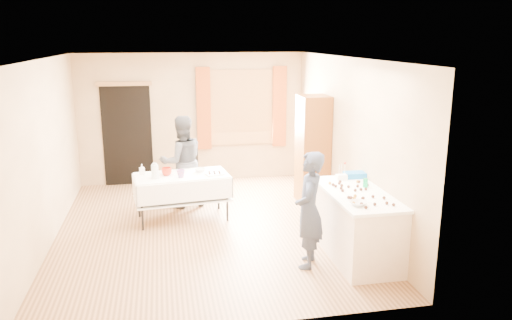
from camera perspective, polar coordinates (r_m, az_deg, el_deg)
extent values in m
cube|color=#9E7047|center=(7.87, -5.62, -7.87)|extent=(4.50, 5.50, 0.02)
cube|color=white|center=(7.32, -6.11, 11.56)|extent=(4.50, 5.50, 0.02)
cube|color=tan|center=(10.19, -7.25, 4.76)|extent=(4.50, 0.02, 2.60)
cube|color=tan|center=(4.84, -2.90, -5.42)|extent=(4.50, 0.02, 2.60)
cube|color=tan|center=(7.64, -22.99, 0.69)|extent=(0.02, 5.50, 2.60)
cube|color=tan|center=(7.99, 10.51, 2.12)|extent=(0.02, 5.50, 2.60)
cube|color=olive|center=(10.23, -1.65, 6.03)|extent=(1.32, 0.06, 1.52)
cube|color=white|center=(10.22, -1.63, 6.02)|extent=(1.20, 0.02, 1.40)
cube|color=#974217|center=(10.09, -6.00, 5.85)|extent=(0.28, 0.06, 1.65)
cube|color=#974217|center=(10.33, 2.70, 6.10)|extent=(0.28, 0.06, 1.65)
cube|color=black|center=(10.21, -14.49, 2.74)|extent=(0.95, 0.04, 2.00)
cube|color=olive|center=(10.05, -14.85, 8.42)|extent=(1.05, 0.06, 0.08)
cube|color=brown|center=(8.89, 6.49, 1.19)|extent=(0.50, 0.60, 1.91)
cube|color=#F7E3CE|center=(6.89, 11.41, -7.41)|extent=(0.72, 1.60, 0.86)
cube|color=white|center=(6.73, 11.59, -3.75)|extent=(0.79, 1.66, 0.04)
cube|color=white|center=(8.09, -8.51, -1.80)|extent=(1.54, 0.90, 0.04)
cube|color=black|center=(9.22, -7.60, -1.78)|extent=(0.44, 0.44, 0.06)
cube|color=black|center=(9.33, -7.85, 0.02)|extent=(0.40, 0.09, 0.57)
imported|color=#242C42|center=(6.41, 6.08, -5.69)|extent=(0.80, 0.74, 1.52)
imported|color=black|center=(8.70, -8.45, -0.19)|extent=(1.04, 0.94, 1.61)
cylinder|color=#079649|center=(6.94, 12.40, -2.57)|extent=(0.08, 0.08, 0.12)
imported|color=white|center=(6.20, 11.63, -4.87)|extent=(0.35, 0.35, 0.05)
cube|color=white|center=(7.23, 9.74, -1.95)|extent=(0.15, 0.10, 0.08)
cube|color=blue|center=(7.38, 11.22, -1.68)|extent=(0.31, 0.21, 0.08)
cylinder|color=silver|center=(7.92, -11.47, -1.31)|extent=(0.12, 0.12, 0.22)
imported|color=red|center=(8.07, -10.17, -1.31)|extent=(0.22, 0.22, 0.13)
imported|color=red|center=(7.92, -8.59, -1.54)|extent=(0.19, 0.19, 0.12)
imported|color=white|center=(8.23, -6.41, -1.14)|extent=(0.19, 0.19, 0.05)
cube|color=white|center=(8.04, -4.77, -1.59)|extent=(0.32, 0.26, 0.02)
imported|color=white|center=(8.19, -12.90, -1.06)|extent=(0.11, 0.11, 0.17)
sphere|color=#3F2314|center=(6.21, 11.09, -4.85)|extent=(0.04, 0.04, 0.04)
sphere|color=black|center=(6.72, 11.27, -3.40)|extent=(0.04, 0.04, 0.04)
sphere|color=black|center=(6.49, 14.42, -4.20)|extent=(0.04, 0.04, 0.04)
sphere|color=black|center=(6.68, 9.88, -3.45)|extent=(0.04, 0.04, 0.04)
sphere|color=black|center=(6.92, 8.81, -2.79)|extent=(0.04, 0.04, 0.04)
sphere|color=black|center=(6.78, 11.91, -3.29)|extent=(0.04, 0.04, 0.04)
sphere|color=#3F2314|center=(6.98, 8.44, -2.63)|extent=(0.04, 0.04, 0.04)
sphere|color=black|center=(6.30, 14.72, -4.77)|extent=(0.04, 0.04, 0.04)
sphere|color=black|center=(6.09, 12.44, -5.30)|extent=(0.04, 0.04, 0.04)
sphere|color=black|center=(6.99, 12.61, -2.79)|extent=(0.04, 0.04, 0.04)
sphere|color=black|center=(6.41, 12.09, -4.29)|extent=(0.04, 0.04, 0.04)
sphere|color=black|center=(7.00, 9.50, -2.63)|extent=(0.04, 0.04, 0.04)
sphere|color=#3F2314|center=(6.49, 11.27, -4.03)|extent=(0.04, 0.04, 0.04)
sphere|color=black|center=(6.22, 13.42, -4.93)|extent=(0.04, 0.04, 0.04)
sphere|color=black|center=(6.41, 10.80, -4.23)|extent=(0.04, 0.04, 0.04)
sphere|color=black|center=(6.26, 15.45, -4.94)|extent=(0.04, 0.04, 0.04)
sphere|color=black|center=(6.80, 12.44, -3.25)|extent=(0.04, 0.04, 0.04)
sphere|color=black|center=(7.08, 9.58, -2.43)|extent=(0.04, 0.04, 0.04)
sphere|color=#3F2314|center=(7.13, 11.55, -2.43)|extent=(0.04, 0.04, 0.04)
sphere|color=black|center=(6.86, 9.10, -2.96)|extent=(0.04, 0.04, 0.04)
sphere|color=black|center=(6.92, 11.54, -2.92)|extent=(0.04, 0.04, 0.04)
sphere|color=black|center=(6.90, 9.77, -2.89)|extent=(0.04, 0.04, 0.04)
sphere|color=black|center=(6.42, 10.53, -4.21)|extent=(0.04, 0.04, 0.04)
sphere|color=black|center=(6.86, 10.53, -3.01)|extent=(0.04, 0.04, 0.04)
sphere|color=#3F2314|center=(6.40, 11.15, -4.29)|extent=(0.04, 0.04, 0.04)
sphere|color=black|center=(6.77, 9.71, -3.21)|extent=(0.04, 0.04, 0.04)
sphere|color=black|center=(6.20, 11.97, -4.92)|extent=(0.04, 0.04, 0.04)
sphere|color=black|center=(7.12, 11.70, -2.44)|extent=(0.04, 0.04, 0.04)
sphere|color=black|center=(6.42, 12.16, -4.27)|extent=(0.04, 0.04, 0.04)
sphere|color=black|center=(6.51, 13.22, -4.09)|extent=(0.04, 0.04, 0.04)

